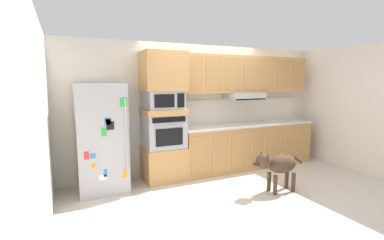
% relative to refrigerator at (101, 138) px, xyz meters
% --- Properties ---
extents(ground_plane, '(9.60, 9.60, 0.00)m').
position_rel_refrigerator_xyz_m(ground_plane, '(2.00, -0.68, -0.88)').
color(ground_plane, beige).
extents(back_kitchen_wall, '(6.20, 0.12, 2.50)m').
position_rel_refrigerator_xyz_m(back_kitchen_wall, '(2.00, 0.43, 0.37)').
color(back_kitchen_wall, beige).
rests_on(back_kitchen_wall, ground).
extents(side_panel_left, '(0.12, 7.10, 2.50)m').
position_rel_refrigerator_xyz_m(side_panel_left, '(-0.80, -0.68, 0.37)').
color(side_panel_left, beige).
rests_on(side_panel_left, ground).
extents(side_panel_right, '(0.12, 7.10, 2.50)m').
position_rel_refrigerator_xyz_m(side_panel_right, '(4.80, -0.68, 0.37)').
color(side_panel_right, silver).
rests_on(side_panel_right, ground).
extents(refrigerator, '(0.76, 0.73, 1.76)m').
position_rel_refrigerator_xyz_m(refrigerator, '(0.00, 0.00, 0.00)').
color(refrigerator, '#ADADB2').
rests_on(refrigerator, ground).
extents(oven_base_cabinet, '(0.74, 0.62, 0.60)m').
position_rel_refrigerator_xyz_m(oven_base_cabinet, '(1.09, 0.07, -0.58)').
color(oven_base_cabinet, tan).
rests_on(oven_base_cabinet, ground).
extents(built_in_oven, '(0.70, 0.62, 0.60)m').
position_rel_refrigerator_xyz_m(built_in_oven, '(1.09, 0.07, 0.02)').
color(built_in_oven, '#A8AAAF').
rests_on(built_in_oven, oven_base_cabinet).
extents(appliance_mid_shelf, '(0.74, 0.62, 0.10)m').
position_rel_refrigerator_xyz_m(appliance_mid_shelf, '(1.09, 0.07, 0.37)').
color(appliance_mid_shelf, tan).
rests_on(appliance_mid_shelf, built_in_oven).
extents(microwave, '(0.64, 0.54, 0.32)m').
position_rel_refrigerator_xyz_m(microwave, '(1.09, 0.07, 0.58)').
color(microwave, '#A8AAAF').
rests_on(microwave, appliance_mid_shelf).
extents(appliance_upper_cabinet, '(0.74, 0.62, 0.68)m').
position_rel_refrigerator_xyz_m(appliance_upper_cabinet, '(1.09, 0.07, 1.08)').
color(appliance_upper_cabinet, tan).
rests_on(appliance_upper_cabinet, microwave).
extents(lower_cabinet_run, '(2.96, 0.63, 0.88)m').
position_rel_refrigerator_xyz_m(lower_cabinet_run, '(2.94, 0.07, -0.44)').
color(lower_cabinet_run, tan).
rests_on(lower_cabinet_run, ground).
extents(countertop_slab, '(3.00, 0.64, 0.04)m').
position_rel_refrigerator_xyz_m(countertop_slab, '(2.94, 0.07, 0.02)').
color(countertop_slab, beige).
rests_on(countertop_slab, lower_cabinet_run).
extents(backsplash_panel, '(3.00, 0.02, 0.50)m').
position_rel_refrigerator_xyz_m(backsplash_panel, '(2.94, 0.36, 0.29)').
color(backsplash_panel, silver).
rests_on(backsplash_panel, countertop_slab).
extents(upper_cabinet_with_hood, '(2.96, 0.48, 0.88)m').
position_rel_refrigerator_xyz_m(upper_cabinet_with_hood, '(2.94, 0.19, 1.02)').
color(upper_cabinet_with_hood, tan).
rests_on(upper_cabinet_with_hood, backsplash_panel).
extents(screwdriver, '(0.17, 0.17, 0.03)m').
position_rel_refrigerator_xyz_m(screwdriver, '(3.45, 0.19, 0.05)').
color(screwdriver, yellow).
rests_on(screwdriver, countertop_slab).
extents(dog, '(0.96, 0.32, 0.68)m').
position_rel_refrigerator_xyz_m(dog, '(2.55, -1.28, -0.42)').
color(dog, '#473323').
rests_on(dog, ground).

